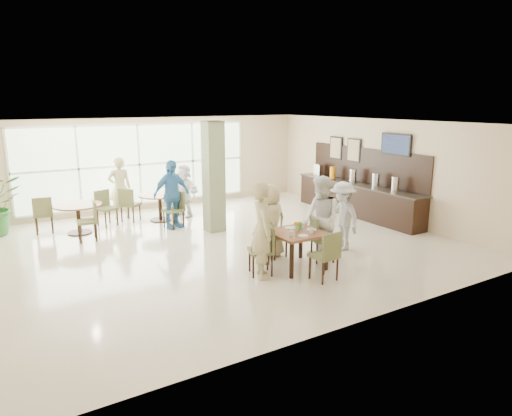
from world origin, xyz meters
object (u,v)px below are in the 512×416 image
buffet_counter (357,197)px  round_table_right (160,200)px  teen_standing (343,216)px  adult_b (184,190)px  teen_right (321,219)px  round_table_left (78,211)px  teen_left (263,230)px  adult_standing (120,188)px  main_table (297,236)px  adult_a (172,194)px  teen_far (270,221)px

buffet_counter → round_table_right: bearing=154.9°
teen_standing → adult_b: size_ratio=1.02×
teen_right → adult_b: teen_right is taller
round_table_left → buffet_counter: size_ratio=0.25×
teen_left → adult_standing: bearing=29.0°
main_table → buffet_counter: size_ratio=0.21×
main_table → teen_right: (0.70, 0.11, 0.23)m
round_table_left → adult_a: adult_a is taller
adult_a → round_table_right: bearing=77.7°
round_table_left → teen_standing: (4.82, -4.43, 0.18)m
main_table → adult_standing: size_ratio=0.57×
teen_left → adult_a: bearing=21.4°
teen_far → adult_a: bearing=-76.4°
round_table_right → teen_left: 5.10m
buffet_counter → adult_a: buffet_counter is taller
round_table_right → teen_left: bearing=-87.7°
teen_left → teen_far: (0.77, 0.91, -0.12)m
teen_left → teen_far: size_ratio=1.15×
teen_standing → buffet_counter: bearing=134.9°
main_table → teen_far: size_ratio=0.63×
buffet_counter → adult_a: 5.36m
adult_b → adult_standing: 1.79m
teen_left → teen_standing: (2.41, 0.48, -0.14)m
round_table_right → round_table_left: bearing=-175.6°
teen_right → adult_a: 4.35m
round_table_right → teen_standing: (2.62, -4.60, 0.19)m
main_table → round_table_left: same height
teen_left → teen_right: 1.55m
buffet_counter → teen_left: 5.63m
teen_left → adult_a: size_ratio=1.02×
teen_far → teen_right: size_ratio=0.89×
teen_far → round_table_left: bearing=-54.5°
teen_far → teen_left: bearing=46.9°
round_table_left → adult_a: bearing=-18.7°
round_table_left → teen_left: size_ratio=0.64×
round_table_right → teen_far: 4.29m
round_table_right → teen_far: (0.97, -4.17, 0.21)m
round_table_left → buffet_counter: 7.68m
adult_b → round_table_right: bearing=-100.3°
round_table_right → teen_left: teen_left is taller
buffet_counter → teen_right: 4.23m
buffet_counter → teen_left: size_ratio=2.56×
buffet_counter → teen_standing: 3.35m
adult_a → adult_standing: (-0.87, 1.74, -0.02)m
adult_b → teen_left: bearing=-24.9°
teen_right → teen_left: bearing=-72.4°
main_table → adult_standing: bearing=108.1°
buffet_counter → teen_right: bearing=-143.7°
round_table_left → teen_far: bearing=-51.5°
round_table_left → round_table_right: 2.21m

